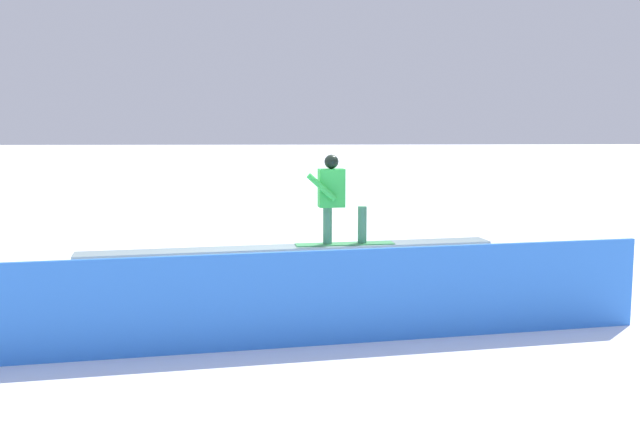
{
  "coord_description": "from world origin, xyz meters",
  "views": [
    {
      "loc": [
        -0.09,
        11.46,
        2.64
      ],
      "look_at": [
        -0.42,
        0.92,
        1.28
      ],
      "focal_mm": 42.28,
      "sensor_mm": 36.0,
      "label": 1
    }
  ],
  "objects": [
    {
      "name": "snowboarder",
      "position": [
        -0.69,
        -0.14,
        1.41
      ],
      "size": [
        1.58,
        0.53,
        1.41
      ],
      "color": "#3D9753",
      "rests_on": "grind_box"
    },
    {
      "name": "safety_fence",
      "position": [
        0.0,
        3.04,
        0.56
      ],
      "size": [
        8.67,
        1.66,
        1.12
      ],
      "primitive_type": "cube",
      "rotation": [
        0.0,
        0.0,
        0.18
      ],
      "color": "blue",
      "rests_on": "ground_plane"
    },
    {
      "name": "grind_box",
      "position": [
        0.0,
        0.0,
        0.3
      ],
      "size": [
        6.42,
        1.63,
        0.65
      ],
      "color": "red",
      "rests_on": "ground_plane"
    },
    {
      "name": "ground_plane",
      "position": [
        0.0,
        0.0,
        0.0
      ],
      "size": [
        120.0,
        120.0,
        0.0
      ],
      "primitive_type": "plane",
      "color": "white"
    }
  ]
}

